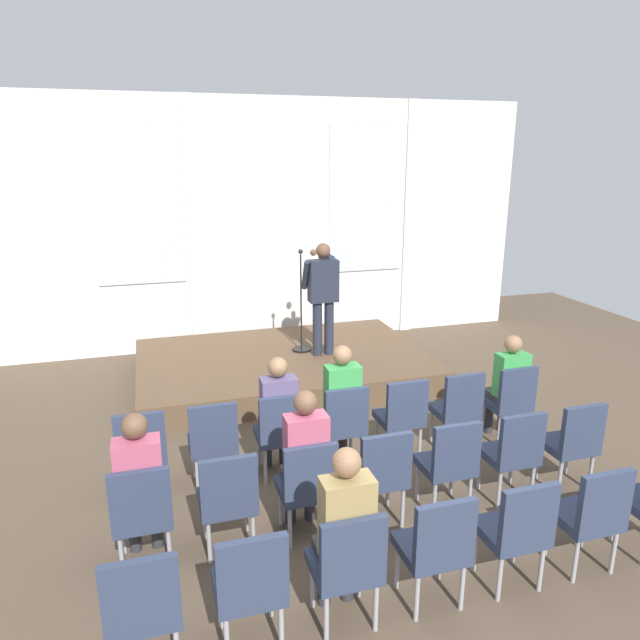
# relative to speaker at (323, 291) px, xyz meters

# --- Properties ---
(ground_plane) EXTENTS (14.85, 14.85, 0.00)m
(ground_plane) POSITION_rel_speaker_xyz_m (-0.58, -3.89, -1.29)
(ground_plane) COLOR brown
(rear_partition) EXTENTS (9.57, 0.14, 4.11)m
(rear_partition) POSITION_rel_speaker_xyz_m (-0.56, 1.82, 0.79)
(rear_partition) COLOR silver
(rear_partition) RESTS_ON ground
(stage_platform) EXTENTS (4.21, 2.80, 0.32)m
(stage_platform) POSITION_rel_speaker_xyz_m (-0.58, 0.12, -1.13)
(stage_platform) COLOR brown
(stage_platform) RESTS_ON ground
(speaker) EXTENTS (0.51, 0.69, 1.67)m
(speaker) POSITION_rel_speaker_xyz_m (0.00, 0.00, 0.00)
(speaker) COLOR #232838
(speaker) RESTS_ON stage_platform
(mic_stand) EXTENTS (0.28, 0.28, 1.55)m
(mic_stand) POSITION_rel_speaker_xyz_m (-0.26, 0.25, -0.63)
(mic_stand) COLOR black
(mic_stand) RESTS_ON stage_platform
(chair_r0_c0) EXTENTS (0.46, 0.44, 0.94)m
(chair_r0_c0) POSITION_rel_speaker_xyz_m (-2.60, -2.65, -0.76)
(chair_r0_c0) COLOR #99999E
(chair_r0_c0) RESTS_ON ground
(chair_r0_c1) EXTENTS (0.46, 0.44, 0.94)m
(chair_r0_c1) POSITION_rel_speaker_xyz_m (-1.93, -2.65, -0.76)
(chair_r0_c1) COLOR #99999E
(chair_r0_c1) RESTS_ON ground
(chair_r0_c2) EXTENTS (0.46, 0.44, 0.94)m
(chair_r0_c2) POSITION_rel_speaker_xyz_m (-1.26, -2.65, -0.76)
(chair_r0_c2) COLOR #99999E
(chair_r0_c2) RESTS_ON ground
(audience_r0_c2) EXTENTS (0.36, 0.39, 1.29)m
(audience_r0_c2) POSITION_rel_speaker_xyz_m (-1.26, -2.57, -0.57)
(audience_r0_c2) COLOR #2D2D33
(audience_r0_c2) RESTS_ON ground
(chair_r0_c3) EXTENTS (0.46, 0.44, 0.94)m
(chair_r0_c3) POSITION_rel_speaker_xyz_m (-0.58, -2.65, -0.76)
(chair_r0_c3) COLOR #99999E
(chair_r0_c3) RESTS_ON ground
(audience_r0_c3) EXTENTS (0.36, 0.39, 1.35)m
(audience_r0_c3) POSITION_rel_speaker_xyz_m (-0.58, -2.57, -0.54)
(audience_r0_c3) COLOR #2D2D33
(audience_r0_c3) RESTS_ON ground
(chair_r0_c4) EXTENTS (0.46, 0.44, 0.94)m
(chair_r0_c4) POSITION_rel_speaker_xyz_m (0.09, -2.65, -0.76)
(chair_r0_c4) COLOR #99999E
(chair_r0_c4) RESTS_ON ground
(chair_r0_c5) EXTENTS (0.46, 0.44, 0.94)m
(chair_r0_c5) POSITION_rel_speaker_xyz_m (0.76, -2.65, -0.76)
(chair_r0_c5) COLOR #99999E
(chair_r0_c5) RESTS_ON ground
(chair_r0_c6) EXTENTS (0.46, 0.44, 0.94)m
(chair_r0_c6) POSITION_rel_speaker_xyz_m (1.43, -2.65, -0.76)
(chair_r0_c6) COLOR #99999E
(chair_r0_c6) RESTS_ON ground
(audience_r0_c6) EXTENTS (0.36, 0.39, 1.27)m
(audience_r0_c6) POSITION_rel_speaker_xyz_m (1.43, -2.57, -0.58)
(audience_r0_c6) COLOR #2D2D33
(audience_r0_c6) RESTS_ON ground
(chair_r1_c0) EXTENTS (0.46, 0.44, 0.94)m
(chair_r1_c0) POSITION_rel_speaker_xyz_m (-2.60, -3.68, -0.76)
(chair_r1_c0) COLOR #99999E
(chair_r1_c0) RESTS_ON ground
(audience_r1_c0) EXTENTS (0.36, 0.39, 1.34)m
(audience_r1_c0) POSITION_rel_speaker_xyz_m (-2.60, -3.60, -0.55)
(audience_r1_c0) COLOR #2D2D33
(audience_r1_c0) RESTS_ON ground
(chair_r1_c1) EXTENTS (0.46, 0.44, 0.94)m
(chair_r1_c1) POSITION_rel_speaker_xyz_m (-1.93, -3.68, -0.76)
(chair_r1_c1) COLOR #99999E
(chair_r1_c1) RESTS_ON ground
(chair_r1_c2) EXTENTS (0.46, 0.44, 0.94)m
(chair_r1_c2) POSITION_rel_speaker_xyz_m (-1.26, -3.68, -0.76)
(chair_r1_c2) COLOR #99999E
(chair_r1_c2) RESTS_ON ground
(audience_r1_c2) EXTENTS (0.36, 0.39, 1.36)m
(audience_r1_c2) POSITION_rel_speaker_xyz_m (-1.26, -3.60, -0.54)
(audience_r1_c2) COLOR #2D2D33
(audience_r1_c2) RESTS_ON ground
(chair_r1_c3) EXTENTS (0.46, 0.44, 0.94)m
(chair_r1_c3) POSITION_rel_speaker_xyz_m (-0.58, -3.68, -0.76)
(chair_r1_c3) COLOR #99999E
(chair_r1_c3) RESTS_ON ground
(chair_r1_c4) EXTENTS (0.46, 0.44, 0.94)m
(chair_r1_c4) POSITION_rel_speaker_xyz_m (0.09, -3.68, -0.76)
(chair_r1_c4) COLOR #99999E
(chair_r1_c4) RESTS_ON ground
(chair_r1_c5) EXTENTS (0.46, 0.44, 0.94)m
(chair_r1_c5) POSITION_rel_speaker_xyz_m (0.76, -3.68, -0.76)
(chair_r1_c5) COLOR #99999E
(chair_r1_c5) RESTS_ON ground
(chair_r1_c6) EXTENTS (0.46, 0.44, 0.94)m
(chair_r1_c6) POSITION_rel_speaker_xyz_m (1.43, -3.68, -0.76)
(chair_r1_c6) COLOR #99999E
(chair_r1_c6) RESTS_ON ground
(chair_r2_c0) EXTENTS (0.46, 0.44, 0.94)m
(chair_r2_c0) POSITION_rel_speaker_xyz_m (-2.60, -4.72, -0.76)
(chair_r2_c0) COLOR #99999E
(chair_r2_c0) RESTS_ON ground
(chair_r2_c1) EXTENTS (0.46, 0.44, 0.94)m
(chair_r2_c1) POSITION_rel_speaker_xyz_m (-1.93, -4.72, -0.76)
(chair_r2_c1) COLOR #99999E
(chair_r2_c1) RESTS_ON ground
(chair_r2_c2) EXTENTS (0.46, 0.44, 0.94)m
(chair_r2_c2) POSITION_rel_speaker_xyz_m (-1.26, -4.72, -0.76)
(chair_r2_c2) COLOR #99999E
(chair_r2_c2) RESTS_ON ground
(audience_r2_c2) EXTENTS (0.36, 0.39, 1.37)m
(audience_r2_c2) POSITION_rel_speaker_xyz_m (-1.26, -4.64, -0.53)
(audience_r2_c2) COLOR #2D2D33
(audience_r2_c2) RESTS_ON ground
(chair_r2_c3) EXTENTS (0.46, 0.44, 0.94)m
(chair_r2_c3) POSITION_rel_speaker_xyz_m (-0.58, -4.72, -0.76)
(chair_r2_c3) COLOR #99999E
(chair_r2_c3) RESTS_ON ground
(chair_r2_c4) EXTENTS (0.46, 0.44, 0.94)m
(chair_r2_c4) POSITION_rel_speaker_xyz_m (0.09, -4.72, -0.76)
(chair_r2_c4) COLOR #99999E
(chair_r2_c4) RESTS_ON ground
(chair_r2_c5) EXTENTS (0.46, 0.44, 0.94)m
(chair_r2_c5) POSITION_rel_speaker_xyz_m (0.76, -4.72, -0.76)
(chair_r2_c5) COLOR #99999E
(chair_r2_c5) RESTS_ON ground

